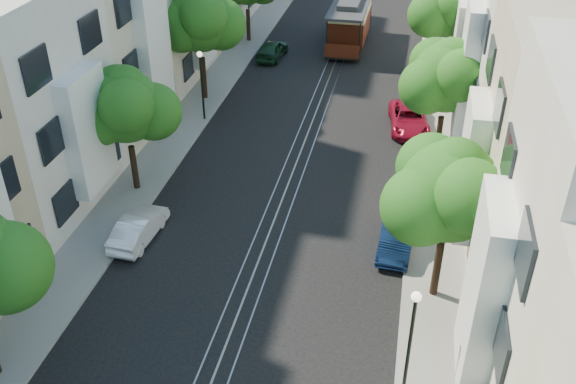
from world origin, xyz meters
The scene contains 21 objects.
ground centered at (0.00, 28.00, 0.00)m, with size 200.00×200.00×0.00m, color black.
sidewalk_east centered at (7.25, 28.00, 0.06)m, with size 2.50×80.00×0.12m, color gray.
sidewalk_west centered at (-7.25, 28.00, 0.06)m, with size 2.50×80.00×0.12m, color gray.
rail_left centered at (-0.55, 28.00, 0.01)m, with size 0.06×80.00×0.02m, color gray.
rail_slot centered at (0.00, 28.00, 0.01)m, with size 0.06×80.00×0.02m, color gray.
rail_right centered at (0.55, 28.00, 0.01)m, with size 0.06×80.00×0.02m, color gray.
lane_line centered at (0.00, 28.00, 0.00)m, with size 0.08×80.00×0.01m, color tan.
townhouses_east centered at (11.87, 27.91, 5.18)m, with size 7.75×72.00×12.00m.
townhouses_west centered at (-11.87, 27.91, 5.08)m, with size 7.75×72.00×11.76m.
tree_e_b centered at (7.26, 8.98, 4.73)m, with size 4.93×4.08×6.68m.
tree_e_c centered at (7.26, 19.98, 4.60)m, with size 4.84×3.99×6.52m.
tree_e_d centered at (7.26, 30.98, 4.87)m, with size 5.01×4.16×6.85m.
tree_w_b centered at (-7.14, 13.98, 4.40)m, with size 4.72×3.87×6.27m.
tree_w_c centered at (-7.14, 24.98, 5.07)m, with size 5.13×4.28×7.09m.
lamp_east centered at (6.30, 4.00, 2.85)m, with size 0.32×0.32×4.16m.
lamp_west centered at (-6.30, 22.00, 2.85)m, with size 0.32×0.32×4.16m.
cable_car centered at (0.50, 36.90, 1.94)m, with size 2.72×8.54×3.28m.
parked_car_e_mid centered at (5.60, 11.86, 0.64)m, with size 1.35×3.86×1.27m, color #0C1E3F.
parked_car_e_far centered at (5.60, 23.35, 0.63)m, with size 2.10×4.55×1.27m, color maroon.
parked_car_w_mid centered at (-5.46, 10.17, 0.60)m, with size 1.28×3.67×1.21m, color white.
parked_car_w_far centered at (-4.63, 32.90, 0.66)m, with size 1.56×3.89×1.32m, color #153620.
Camera 1 is at (5.44, -10.75, 16.88)m, focal length 40.00 mm.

